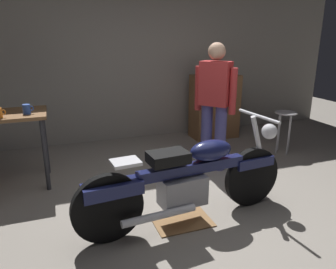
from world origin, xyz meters
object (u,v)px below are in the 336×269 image
at_px(shop_stool, 285,121).
at_px(person_standing, 215,102).
at_px(mug_blue_enamel, 27,109).
at_px(motorcycle, 189,179).
at_px(wooden_dresser, 214,106).

bearing_deg(shop_stool, person_standing, -172.03).
height_order(person_standing, shop_stool, person_standing).
bearing_deg(mug_blue_enamel, person_standing, -5.13).
height_order(motorcycle, person_standing, person_standing).
relative_size(wooden_dresser, mug_blue_enamel, 9.16).
xyz_separation_m(shop_stool, wooden_dresser, (-0.63, 1.10, 0.05)).
relative_size(person_standing, wooden_dresser, 1.52).
bearing_deg(wooden_dresser, person_standing, -118.13).
xyz_separation_m(wooden_dresser, mug_blue_enamel, (-2.95, -1.08, 0.41)).
xyz_separation_m(motorcycle, mug_blue_enamel, (-1.43, 1.31, 0.51)).
bearing_deg(shop_stool, motorcycle, -148.93).
bearing_deg(person_standing, mug_blue_enamel, 45.24).
xyz_separation_m(person_standing, shop_stool, (1.32, 0.18, -0.43)).
bearing_deg(mug_blue_enamel, wooden_dresser, 20.09).
distance_m(wooden_dresser, mug_blue_enamel, 3.17).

